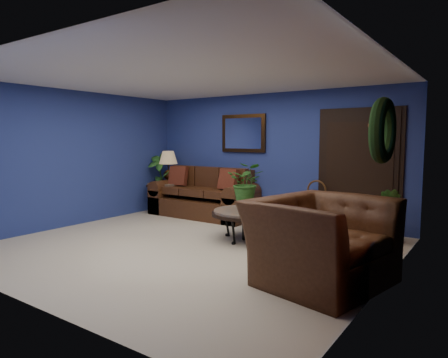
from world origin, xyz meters
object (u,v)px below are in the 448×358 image
Objects in this scene: end_table at (169,189)px; table_lamp at (168,163)px; armchair at (321,241)px; coffee_table at (246,214)px; side_chair at (314,202)px; sofa at (205,200)px.

end_table is 0.59m from table_lamp.
end_table is at bearing 74.65° from armchair.
end_table is 1.04× the size of table_lamp.
side_chair is (0.64, 1.24, 0.08)m from coffee_table.
table_lamp is at bearing 135.00° from end_table.
table_lamp is 5.06m from armchair.
table_lamp is (-2.76, 1.18, 0.66)m from coffee_table.
end_table is 3.40m from side_chair.
armchair is (3.45, -2.38, 0.14)m from sofa.
armchair is (4.45, -2.34, -0.60)m from table_lamp.
armchair reaches higher than end_table.
side_chair is (2.40, 0.03, 0.17)m from sofa.
table_lamp reaches higher than coffee_table.
table_lamp is (-0.00, 0.00, 0.59)m from end_table.
sofa is at bearing 1.98° from end_table.
side_chair is at bearing 62.80° from coffee_table.
sofa is 1.02m from end_table.
table_lamp is 3.45m from side_chair.
side_chair reaches higher than coffee_table.
sofa reaches higher than coffee_table.
sofa is at bearing 67.81° from armchair.
armchair is (1.05, -2.41, -0.02)m from side_chair.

